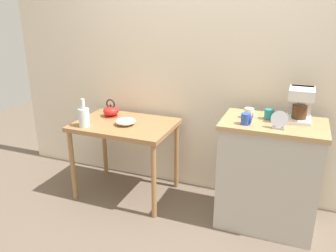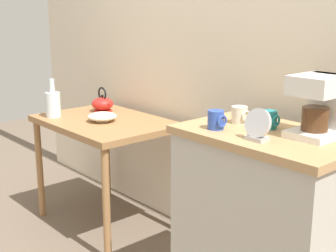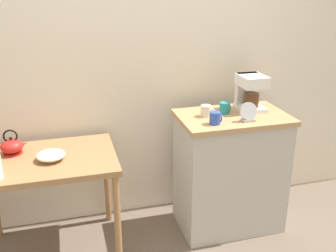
# 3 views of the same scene
# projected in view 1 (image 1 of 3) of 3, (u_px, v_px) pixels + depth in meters

# --- Properties ---
(ground_plane) EXTENTS (8.00, 8.00, 0.00)m
(ground_plane) POSITION_uv_depth(u_px,v_px,m) (194.00, 205.00, 3.15)
(ground_plane) COLOR #6B5B4C
(back_wall) EXTENTS (4.40, 0.10, 2.80)m
(back_wall) POSITION_uv_depth(u_px,v_px,m) (223.00, 47.00, 3.00)
(back_wall) COLOR beige
(back_wall) RESTS_ON ground_plane
(wooden_table) EXTENTS (0.90, 0.64, 0.73)m
(wooden_table) POSITION_uv_depth(u_px,v_px,m) (125.00, 132.00, 3.15)
(wooden_table) COLOR #9E7044
(wooden_table) RESTS_ON ground_plane
(kitchen_counter) EXTENTS (0.79, 0.51, 0.90)m
(kitchen_counter) POSITION_uv_depth(u_px,v_px,m) (268.00, 175.00, 2.76)
(kitchen_counter) COLOR #BCB7AD
(kitchen_counter) RESTS_ON ground_plane
(bowl_stoneware) EXTENTS (0.18, 0.18, 0.06)m
(bowl_stoneware) POSITION_uv_depth(u_px,v_px,m) (126.00, 121.00, 3.07)
(bowl_stoneware) COLOR beige
(bowl_stoneware) RESTS_ON wooden_table
(teakettle) EXTENTS (0.18, 0.15, 0.17)m
(teakettle) POSITION_uv_depth(u_px,v_px,m) (111.00, 111.00, 3.29)
(teakettle) COLOR red
(teakettle) RESTS_ON wooden_table
(glass_carafe_vase) EXTENTS (0.10, 0.10, 0.25)m
(glass_carafe_vase) POSITION_uv_depth(u_px,v_px,m) (84.00, 117.00, 3.01)
(glass_carafe_vase) COLOR silver
(glass_carafe_vase) RESTS_ON wooden_table
(coffee_maker) EXTENTS (0.18, 0.22, 0.26)m
(coffee_maker) POSITION_uv_depth(u_px,v_px,m) (301.00, 103.00, 2.59)
(coffee_maker) COLOR white
(coffee_maker) RESTS_ON kitchen_counter
(mug_small_cream) EXTENTS (0.08, 0.07, 0.08)m
(mug_small_cream) POSITION_uv_depth(u_px,v_px,m) (249.00, 113.00, 2.69)
(mug_small_cream) COLOR beige
(mug_small_cream) RESTS_ON kitchen_counter
(mug_blue) EXTENTS (0.08, 0.07, 0.08)m
(mug_blue) POSITION_uv_depth(u_px,v_px,m) (246.00, 119.00, 2.54)
(mug_blue) COLOR #2D4CAD
(mug_blue) RESTS_ON kitchen_counter
(mug_dark_teal) EXTENTS (0.08, 0.07, 0.08)m
(mug_dark_teal) POSITION_uv_depth(u_px,v_px,m) (269.00, 114.00, 2.65)
(mug_dark_teal) COLOR teal
(mug_dark_teal) RESTS_ON kitchen_counter
(table_clock) EXTENTS (0.12, 0.06, 0.13)m
(table_clock) POSITION_uv_depth(u_px,v_px,m) (279.00, 121.00, 2.44)
(table_clock) COLOR #B2B5BA
(table_clock) RESTS_ON kitchen_counter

